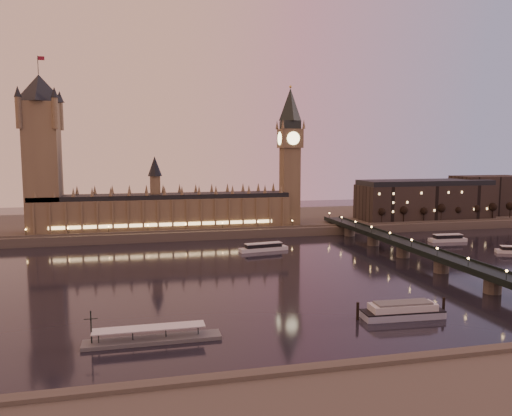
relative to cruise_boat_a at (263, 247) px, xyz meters
The scene contains 19 objects.
ground 58.51m from the cruise_boat_a, 107.08° to the right, with size 700.00×700.00×0.00m, color black.
far_embankment 109.87m from the cruise_boat_a, 83.29° to the left, with size 560.00×130.00×6.00m, color #423D35.
palace_of_westminster 88.89m from the cruise_boat_a, 131.35° to the left, with size 180.00×26.62×52.00m.
victoria_tower 164.62m from the cruise_boat_a, 154.61° to the left, with size 31.68×31.68×118.00m.
big_ben 97.00m from the cruise_boat_a, 60.51° to the left, with size 17.68×17.68×104.00m.
westminster_bridge 93.15m from the cruise_boat_a, 36.90° to the right, with size 13.20×260.00×15.30m.
city_block 194.00m from the cruise_boat_a, 22.89° to the left, with size 155.00×45.00×34.00m.
bare_tree_0 121.51m from the cruise_boat_a, 26.07° to the left, with size 5.90×5.90×12.00m.
bare_tree_1 136.35m from the cruise_boat_a, 23.03° to the left, with size 5.90×5.90×12.00m.
bare_tree_2 151.50m from the cruise_boat_a, 20.60° to the left, with size 5.90×5.90×12.00m.
bare_tree_3 166.88m from the cruise_boat_a, 18.61° to the left, with size 5.90×5.90×12.00m.
bare_tree_4 182.44m from the cruise_boat_a, 16.97° to the left, with size 5.90×5.90×12.00m.
bare_tree_5 198.13m from the cruise_boat_a, 15.58° to the left, with size 5.90×5.90×12.00m.
bare_tree_6 213.92m from the cruise_boat_a, 14.40° to the left, with size 5.90×5.90×12.00m.
bare_tree_7 229.80m from the cruise_boat_a, 13.38° to the left, with size 5.90×5.90×12.00m.
cruise_boat_a is the anchor object (origin of this frame).
cruise_boat_c 130.64m from the cruise_boat_a, ahead, with size 26.03×8.74×5.12m.
moored_barge 134.89m from the cruise_boat_a, 81.52° to the right, with size 35.43×10.19×6.50m.
pontoon_pier 153.65m from the cruise_boat_a, 117.73° to the right, with size 44.28×7.38×11.81m.
Camera 1 is at (-57.16, -239.86, 61.81)m, focal length 35.00 mm.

